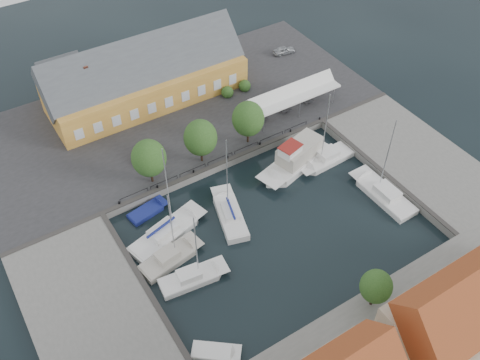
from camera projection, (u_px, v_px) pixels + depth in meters
The scene contains 21 objects.
ground at pixel (267, 219), 62.90m from camera, with size 140.00×140.00×0.00m, color black.
north_quay at pixel (177, 114), 76.32m from camera, with size 56.00×26.00×1.00m, color #2D2D30.
west_quay at pixel (96, 318), 53.07m from camera, with size 12.00×24.00×1.00m, color slate.
east_quay at pixel (415, 159), 69.63m from camera, with size 12.00×24.00×1.00m, color slate.
south_bank at pixel (393, 360), 49.97m from camera, with size 56.00×14.00×1.00m, color slate.
quay_edge_fittings at pixel (246, 189), 65.00m from camera, with size 56.00×24.72×0.40m.
warehouse at pixel (141, 78), 75.78m from camera, with size 28.56×14.00×9.55m.
tent_canopy at pixel (293, 95), 74.25m from camera, with size 14.00×4.00×2.83m.
quay_trees at pixel (200, 138), 65.89m from camera, with size 18.20×4.20×6.30m.
car_silver at pixel (284, 50), 86.29m from camera, with size 1.46×3.62×1.23m, color #ACAFB3.
car_red at pixel (145, 158), 68.02m from camera, with size 1.45×4.15×1.37m, color #521712.
center_sailboat at pixel (230, 215), 62.87m from camera, with size 4.79×8.88×11.91m.
trawler at pixel (296, 159), 68.85m from camera, with size 11.84×6.21×5.00m.
east_boat_a at pixel (325, 160), 69.83m from camera, with size 8.36×3.04×11.66m.
east_boat_c at pixel (384, 195), 65.34m from camera, with size 3.12×9.54×11.93m.
west_boat_a at pixel (166, 234), 61.01m from camera, with size 10.40×5.41×13.17m.
west_boat_b at pixel (170, 259), 58.53m from camera, with size 7.79×3.82×10.38m.
west_boat_c at pixel (192, 279), 56.68m from camera, with size 7.78×3.30×10.34m.
launch_sw at pixel (215, 353), 50.90m from camera, with size 4.81×4.31×0.98m.
launch_nw at pixel (148, 212), 63.63m from camera, with size 5.20×2.85×0.88m.
townhouses at pixel (441, 340), 45.59m from camera, with size 36.30×8.50×12.00m.
Camera 1 is at (-24.63, -33.19, 47.74)m, focal length 40.00 mm.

